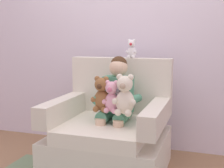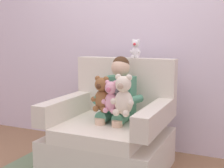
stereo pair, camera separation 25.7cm
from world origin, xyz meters
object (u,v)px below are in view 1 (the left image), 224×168
at_px(plush_brown, 102,95).
at_px(plush_cream, 125,96).
at_px(plush_grey, 120,98).
at_px(plush_pink, 112,97).
at_px(armchair, 110,135).
at_px(seated_child, 116,97).
at_px(plush_white_on_backrest, 132,49).

distance_m(plush_brown, plush_cream, 0.23).
bearing_deg(plush_grey, plush_cream, -28.15).
bearing_deg(plush_cream, plush_pink, -175.22).
distance_m(plush_grey, plush_pink, 0.07).
distance_m(armchair, plush_brown, 0.41).
bearing_deg(plush_grey, armchair, 161.86).
bearing_deg(plush_cream, plush_brown, -171.43).
bearing_deg(seated_child, plush_brown, -113.62).
bearing_deg(plush_pink, plush_white_on_backrest, 102.97).
height_order(plush_pink, plush_white_on_backrest, plush_white_on_backrest).
bearing_deg(plush_pink, armchair, 132.65).
bearing_deg(plush_white_on_backrest, plush_grey, -77.87).
distance_m(seated_child, plush_grey, 0.15).
relative_size(armchair, plush_white_on_backrest, 5.47).
xyz_separation_m(plush_brown, plush_grey, (0.16, 0.02, -0.02)).
xyz_separation_m(armchair, plush_brown, (-0.04, -0.12, 0.39)).
height_order(seated_child, plush_grey, seated_child).
relative_size(plush_grey, plush_pink, 0.94).
height_order(armchair, plush_white_on_backrest, plush_white_on_backrest).
bearing_deg(plush_grey, plush_pink, -130.15).
bearing_deg(plush_pink, plush_cream, 1.66).
xyz_separation_m(armchair, plush_white_on_backrest, (0.11, 0.33, 0.78)).
distance_m(armchair, plush_white_on_backrest, 0.85).
height_order(armchair, plush_pink, armchair).
bearing_deg(plush_brown, plush_grey, 9.89).
bearing_deg(armchair, plush_grey, -38.87).
distance_m(plush_grey, plush_cream, 0.11).
bearing_deg(seated_child, plush_white_on_backrest, 86.31).
height_order(armchair, seated_child, seated_child).
bearing_deg(plush_white_on_backrest, seated_child, -90.52).
relative_size(armchair, seated_child, 1.23).
height_order(plush_grey, plush_white_on_backrest, plush_white_on_backrest).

